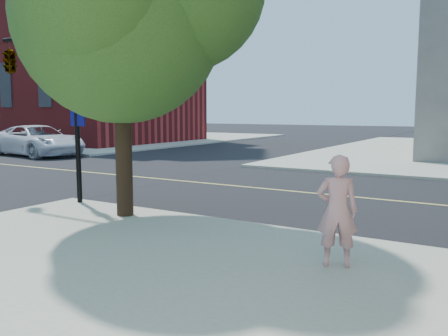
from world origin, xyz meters
The scene contains 8 objects.
ground centered at (0.00, 0.00, 0.00)m, with size 140.00×140.00×0.00m, color black.
road_ew centered at (0.00, 4.50, 0.01)m, with size 140.00×9.00×0.01m, color black.
sidewalk_nw centered at (-23.00, 21.50, 0.06)m, with size 26.00×25.00×0.12m, color #ABAD99.
church centered at (-20.00, 18.00, 7.18)m, with size 15.20×12.00×14.40m.
office_block centered at (-32.00, 21.98, 9.12)m, with size 12.00×14.08×18.00m.
man_on_phone centered at (6.57, -1.78, 0.94)m, with size 0.59×0.39×1.63m, color pink.
signal_pole centered at (-2.50, -0.30, 3.65)m, with size 3.83×0.43×4.32m.
car_a centered at (-12.81, 8.05, 0.81)m, with size 2.70×5.86×1.63m, color silver.
Camera 1 is at (8.62, -8.34, 2.36)m, focal length 37.96 mm.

